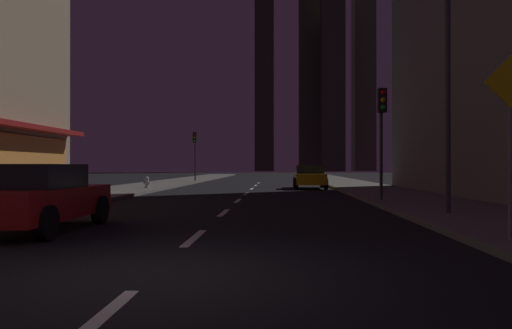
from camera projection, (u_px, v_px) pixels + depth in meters
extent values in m
cube|color=black|center=(257.00, 185.00, 38.39)|extent=(78.00, 136.00, 0.10)
cube|color=#605E59|center=(348.00, 183.00, 38.08)|extent=(4.00, 76.00, 0.15)
cube|color=#605E59|center=(168.00, 183.00, 38.71)|extent=(4.00, 76.00, 0.15)
cube|color=silver|center=(96.00, 322.00, 4.43)|extent=(0.16, 2.20, 0.01)
cube|color=silver|center=(194.00, 238.00, 9.62)|extent=(0.16, 2.20, 0.01)
cube|color=silver|center=(224.00, 213.00, 14.82)|extent=(0.16, 2.20, 0.01)
cube|color=silver|center=(238.00, 201.00, 20.01)|extent=(0.16, 2.20, 0.01)
cube|color=silver|center=(246.00, 193.00, 25.21)|extent=(0.16, 2.20, 0.01)
cube|color=silver|center=(252.00, 189.00, 30.40)|extent=(0.16, 2.20, 0.01)
cube|color=silver|center=(256.00, 185.00, 35.60)|extent=(0.16, 2.20, 0.01)
cube|color=silver|center=(258.00, 183.00, 40.79)|extent=(0.16, 2.20, 0.01)
cube|color=#333026|center=(264.00, 72.00, 138.12)|extent=(5.16, 8.39, 55.64)
cube|color=#39362A|center=(312.00, 40.00, 142.10)|extent=(7.28, 8.53, 75.36)
cube|color=#343127|center=(332.00, 35.00, 129.78)|extent=(5.89, 7.09, 71.61)
cube|color=#4B4738|center=(363.00, 77.00, 137.79)|extent=(5.68, 7.76, 52.40)
cube|color=#B21919|center=(37.00, 203.00, 10.72)|extent=(1.80, 4.20, 0.65)
cube|color=black|center=(32.00, 177.00, 10.52)|extent=(1.64, 2.00, 0.55)
cylinder|color=black|center=(30.00, 209.00, 12.15)|extent=(0.22, 0.68, 0.68)
cylinder|color=black|center=(100.00, 210.00, 12.07)|extent=(0.22, 0.68, 0.68)
cylinder|color=black|center=(46.00, 223.00, 9.28)|extent=(0.22, 0.68, 0.68)
sphere|color=white|center=(55.00, 195.00, 12.79)|extent=(0.18, 0.18, 0.18)
sphere|color=white|center=(97.00, 195.00, 12.74)|extent=(0.18, 0.18, 0.18)
cube|color=gold|center=(310.00, 179.00, 30.89)|extent=(1.80, 4.20, 0.65)
cube|color=black|center=(310.00, 170.00, 30.69)|extent=(1.64, 2.00, 0.55)
cylinder|color=black|center=(295.00, 182.00, 32.33)|extent=(0.22, 0.68, 0.68)
cylinder|color=black|center=(322.00, 182.00, 32.25)|extent=(0.22, 0.68, 0.68)
cylinder|color=black|center=(296.00, 184.00, 29.53)|extent=(0.22, 0.68, 0.68)
cylinder|color=black|center=(326.00, 184.00, 29.45)|extent=(0.22, 0.68, 0.68)
sphere|color=white|center=(299.00, 177.00, 32.96)|extent=(0.18, 0.18, 0.18)
sphere|color=white|center=(316.00, 177.00, 32.91)|extent=(0.18, 0.18, 0.18)
cylinder|color=#B2B2B2|center=(147.00, 183.00, 28.34)|extent=(0.22, 0.22, 0.55)
sphere|color=#B2B2B2|center=(147.00, 178.00, 28.34)|extent=(0.21, 0.21, 0.21)
cylinder|color=#B2B2B2|center=(147.00, 187.00, 28.34)|extent=(0.30, 0.30, 0.06)
cylinder|color=#B2B2B2|center=(144.00, 183.00, 28.35)|extent=(0.10, 0.10, 0.10)
cylinder|color=#B2B2B2|center=(150.00, 183.00, 28.34)|extent=(0.10, 0.10, 0.10)
cylinder|color=#2D2D2D|center=(381.00, 144.00, 18.57)|extent=(0.12, 0.12, 4.20)
cube|color=black|center=(382.00, 100.00, 18.37)|extent=(0.32, 0.24, 0.90)
sphere|color=red|center=(383.00, 92.00, 18.24)|extent=(0.18, 0.18, 0.18)
sphere|color=#F2B20C|center=(383.00, 100.00, 18.24)|extent=(0.18, 0.18, 0.18)
sphere|color=#19D833|center=(383.00, 108.00, 18.24)|extent=(0.18, 0.18, 0.18)
cylinder|color=#2D2D2D|center=(195.00, 156.00, 42.42)|extent=(0.12, 0.12, 4.20)
cube|color=black|center=(195.00, 137.00, 42.23)|extent=(0.32, 0.24, 0.90)
sphere|color=red|center=(195.00, 134.00, 42.10)|extent=(0.18, 0.18, 0.18)
sphere|color=#F2B20C|center=(195.00, 137.00, 42.10)|extent=(0.18, 0.18, 0.18)
sphere|color=#19D833|center=(195.00, 141.00, 42.10)|extent=(0.18, 0.18, 0.18)
cylinder|color=#38383D|center=(448.00, 92.00, 13.33)|extent=(0.16, 0.16, 6.50)
cylinder|color=slate|center=(510.00, 169.00, 8.44)|extent=(0.08, 0.08, 2.40)
cube|color=yellow|center=(511.00, 81.00, 8.42)|extent=(0.91, 0.03, 0.91)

